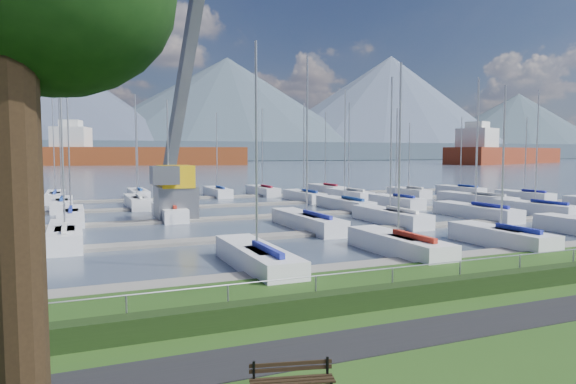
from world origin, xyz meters
TOP-DOWN VIEW (x-y plane):
  - path at (0.00, -3.00)m, footprint 160.00×2.00m
  - water at (0.00, 260.00)m, footprint 800.00×540.00m
  - hedge at (0.00, -0.40)m, footprint 80.00×0.70m
  - fence at (0.00, 0.00)m, footprint 80.00×0.04m
  - foothill at (0.00, 330.00)m, footprint 900.00×80.00m
  - mountains at (7.35, 404.62)m, footprint 1190.00×360.00m
  - docks at (0.00, 26.00)m, footprint 90.00×41.60m
  - bench_left at (-7.11, -5.31)m, footprint 1.85×0.84m
  - crane at (-3.18, 28.57)m, footprint 5.45×13.22m
  - cargo_ship_mid at (13.25, 217.08)m, footprint 89.78×41.18m
  - cargo_ship_east at (183.26, 177.00)m, footprint 93.78×50.63m
  - sailboat_fleet at (1.44, 29.16)m, footprint 75.72×49.79m

SIDE VIEW (x-z plane):
  - water at x=0.00m, z-range -0.50..-0.30m
  - docks at x=0.00m, z-range -0.34..-0.09m
  - path at x=0.00m, z-range -0.01..0.03m
  - hedge at x=0.00m, z-range 0.00..0.70m
  - bench_left at x=-7.11m, z-range -0.01..0.84m
  - fence at x=0.00m, z-range 1.18..1.22m
  - cargo_ship_east at x=183.26m, z-range -7.15..14.35m
  - cargo_ship_mid at x=13.25m, z-range -7.09..14.41m
  - crane at x=-3.18m, z-range -5.85..16.50m
  - sailboat_fleet at x=1.44m, z-range -1.52..12.23m
  - foothill at x=0.00m, z-range 0.00..12.00m
  - mountains at x=7.35m, z-range -10.82..104.18m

